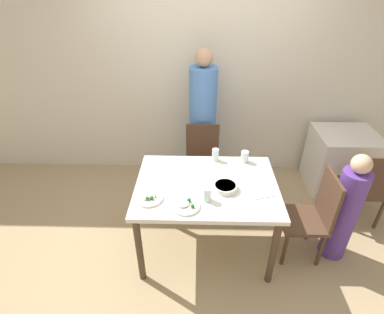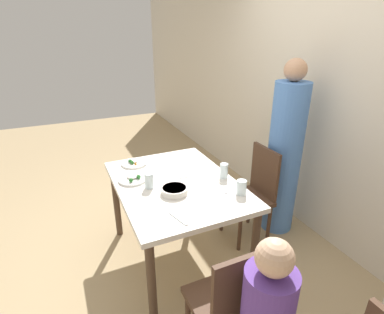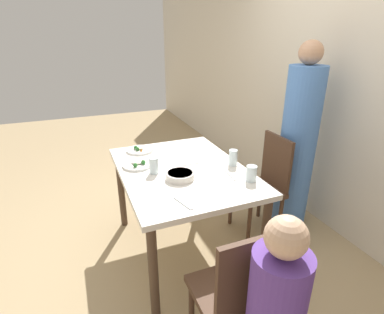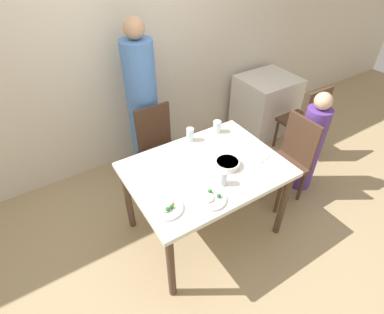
{
  "view_description": "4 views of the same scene",
  "coord_description": "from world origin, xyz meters",
  "px_view_note": "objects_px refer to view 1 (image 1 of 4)",
  "views": [
    {
      "loc": [
        -0.08,
        -2.12,
        2.4
      ],
      "look_at": [
        -0.13,
        0.06,
        1.02
      ],
      "focal_mm": 28.0,
      "sensor_mm": 36.0,
      "label": 1
    },
    {
      "loc": [
        2.0,
        -0.77,
        1.91
      ],
      "look_at": [
        0.11,
        0.1,
        1.02
      ],
      "focal_mm": 28.0,
      "sensor_mm": 36.0,
      "label": 2
    },
    {
      "loc": [
        1.96,
        -0.72,
        1.74
      ],
      "look_at": [
        0.06,
        0.06,
        0.88
      ],
      "focal_mm": 28.0,
      "sensor_mm": 36.0,
      "label": 3
    },
    {
      "loc": [
        -1.07,
        -1.49,
        2.37
      ],
      "look_at": [
        -0.09,
        0.08,
        0.87
      ],
      "focal_mm": 28.0,
      "sensor_mm": 36.0,
      "label": 4
    }
  ],
  "objects_px": {
    "chair_adult_spot": "(202,162)",
    "person_child": "(344,212)",
    "glass_water_tall": "(245,157)",
    "plate_rice_adult": "(186,205)",
    "chair_child_spot": "(311,215)",
    "person_adult": "(203,126)",
    "bowl_curry": "(225,187)"
  },
  "relations": [
    {
      "from": "chair_child_spot",
      "to": "bowl_curry",
      "type": "distance_m",
      "value": 0.87
    },
    {
      "from": "bowl_curry",
      "to": "person_child",
      "type": "bearing_deg",
      "value": 1.05
    },
    {
      "from": "chair_adult_spot",
      "to": "chair_child_spot",
      "type": "xyz_separation_m",
      "value": [
        1.0,
        -0.86,
        0.0
      ]
    },
    {
      "from": "person_adult",
      "to": "person_child",
      "type": "relative_size",
      "value": 1.5
    },
    {
      "from": "chair_adult_spot",
      "to": "person_child",
      "type": "xyz_separation_m",
      "value": [
        1.29,
        -0.86,
        0.04
      ]
    },
    {
      "from": "chair_adult_spot",
      "to": "person_child",
      "type": "distance_m",
      "value": 1.55
    },
    {
      "from": "chair_adult_spot",
      "to": "person_child",
      "type": "relative_size",
      "value": 0.81
    },
    {
      "from": "bowl_curry",
      "to": "glass_water_tall",
      "type": "relative_size",
      "value": 1.8
    },
    {
      "from": "person_child",
      "to": "bowl_curry",
      "type": "bearing_deg",
      "value": -178.95
    },
    {
      "from": "chair_adult_spot",
      "to": "person_adult",
      "type": "bearing_deg",
      "value": 90.0
    },
    {
      "from": "person_adult",
      "to": "bowl_curry",
      "type": "bearing_deg",
      "value": -81.0
    },
    {
      "from": "bowl_curry",
      "to": "person_adult",
      "type": "bearing_deg",
      "value": 99.0
    },
    {
      "from": "person_adult",
      "to": "person_child",
      "type": "xyz_separation_m",
      "value": [
        1.29,
        -1.18,
        -0.27
      ]
    },
    {
      "from": "bowl_curry",
      "to": "plate_rice_adult",
      "type": "distance_m",
      "value": 0.41
    },
    {
      "from": "plate_rice_adult",
      "to": "glass_water_tall",
      "type": "bearing_deg",
      "value": 51.03
    },
    {
      "from": "chair_child_spot",
      "to": "person_adult",
      "type": "distance_m",
      "value": 1.58
    },
    {
      "from": "person_child",
      "to": "bowl_curry",
      "type": "xyz_separation_m",
      "value": [
        -1.1,
        -0.02,
        0.28
      ]
    },
    {
      "from": "person_child",
      "to": "plate_rice_adult",
      "type": "distance_m",
      "value": 1.48
    },
    {
      "from": "person_adult",
      "to": "glass_water_tall",
      "type": "bearing_deg",
      "value": -61.45
    },
    {
      "from": "person_child",
      "to": "glass_water_tall",
      "type": "xyz_separation_m",
      "value": [
        -0.88,
        0.43,
        0.31
      ]
    },
    {
      "from": "bowl_curry",
      "to": "plate_rice_adult",
      "type": "height_order",
      "value": "plate_rice_adult"
    },
    {
      "from": "person_child",
      "to": "glass_water_tall",
      "type": "distance_m",
      "value": 1.03
    },
    {
      "from": "person_adult",
      "to": "person_child",
      "type": "bearing_deg",
      "value": -42.53
    },
    {
      "from": "plate_rice_adult",
      "to": "person_adult",
      "type": "bearing_deg",
      "value": 84.35
    },
    {
      "from": "chair_adult_spot",
      "to": "plate_rice_adult",
      "type": "xyz_separation_m",
      "value": [
        -0.14,
        -1.11,
        0.31
      ]
    },
    {
      "from": "chair_child_spot",
      "to": "person_adult",
      "type": "height_order",
      "value": "person_adult"
    },
    {
      "from": "chair_adult_spot",
      "to": "plate_rice_adult",
      "type": "relative_size",
      "value": 4.05
    },
    {
      "from": "person_child",
      "to": "bowl_curry",
      "type": "relative_size",
      "value": 5.56
    },
    {
      "from": "chair_child_spot",
      "to": "plate_rice_adult",
      "type": "xyz_separation_m",
      "value": [
        -1.14,
        -0.25,
        0.31
      ]
    },
    {
      "from": "person_adult",
      "to": "glass_water_tall",
      "type": "distance_m",
      "value": 0.86
    },
    {
      "from": "chair_adult_spot",
      "to": "glass_water_tall",
      "type": "relative_size",
      "value": 8.1
    },
    {
      "from": "chair_child_spot",
      "to": "glass_water_tall",
      "type": "bearing_deg",
      "value": -125.93
    }
  ]
}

